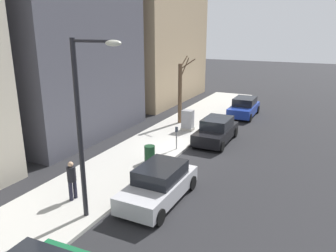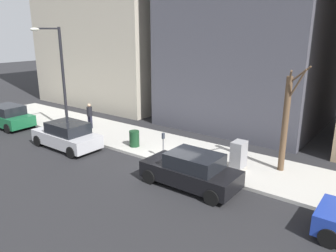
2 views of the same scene
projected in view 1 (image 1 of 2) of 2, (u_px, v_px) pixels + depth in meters
The scene contains 11 objects.
ground_plane at pixel (187, 149), 19.59m from camera, with size 120.00×120.00×0.00m, color #232326.
sidewalk at pixel (158, 143), 20.41m from camera, with size 4.00×36.00×0.15m, color #B2AFA8.
parked_car_blue at pixel (244, 107), 26.97m from camera, with size 1.94×4.21×1.52m.
parked_car_black at pixel (216, 131), 20.76m from camera, with size 1.93×4.20×1.52m.
parked_car_silver at pixel (159, 184), 13.58m from camera, with size 1.95×4.21×1.52m.
parking_meter at pixel (176, 135), 19.02m from camera, with size 0.14×0.10×1.35m.
utility_box at pixel (188, 121), 22.62m from camera, with size 0.83×0.61×1.43m.
streetlamp at pixel (85, 117), 11.19m from camera, with size 1.97×0.32×6.50m.
bare_tree at pixel (180, 92), 24.06m from camera, with size 1.18×1.02×4.91m.
trash_bin at pixel (150, 154), 17.23m from camera, with size 0.56×0.56×0.90m, color #14381E.
pedestrian_near_meter at pixel (72, 178), 13.30m from camera, with size 0.36×0.40×1.66m.
Camera 1 is at (-7.03, 17.02, 6.90)m, focal length 35.00 mm.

